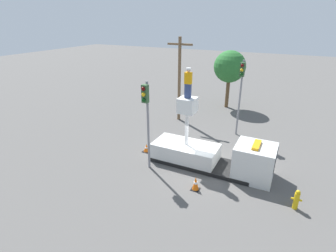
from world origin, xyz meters
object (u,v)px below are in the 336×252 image
at_px(traffic_light_across, 241,84).
at_px(utility_pole, 179,77).
at_px(worker, 188,83).
at_px(traffic_light_pole, 146,109).
at_px(fire_hydrant, 296,200).
at_px(traffic_cone_rear, 147,148).
at_px(traffic_cone_curbside, 196,184).
at_px(tree_left_bg, 230,67).
at_px(bucket_truck, 213,156).

distance_m(traffic_light_across, utility_pole, 5.56).
relative_size(worker, utility_pole, 0.24).
xyz_separation_m(traffic_light_pole, fire_hydrant, (8.25, -0.01, -3.30)).
relative_size(worker, traffic_cone_rear, 3.10).
height_order(traffic_light_across, fire_hydrant, traffic_light_across).
xyz_separation_m(fire_hydrant, traffic_cone_curbside, (-4.87, -0.74, -0.14)).
xyz_separation_m(traffic_cone_rear, tree_left_bg, (2.39, 12.11, 3.85)).
relative_size(worker, traffic_light_across, 0.30).
bearing_deg(worker, traffic_cone_curbside, -57.49).
relative_size(fire_hydrant, traffic_cone_rear, 1.86).
height_order(traffic_light_pole, traffic_cone_curbside, traffic_light_pole).
relative_size(bucket_truck, fire_hydrant, 7.04).
bearing_deg(traffic_light_across, fire_hydrant, -58.13).
bearing_deg(utility_pole, tree_left_bg, 61.52).
xyz_separation_m(fire_hydrant, utility_pole, (-10.02, 8.49, 3.38)).
bearing_deg(bucket_truck, traffic_cone_rear, -179.89).
bearing_deg(fire_hydrant, traffic_light_across, 121.87).
relative_size(fire_hydrant, utility_pole, 0.15).
xyz_separation_m(traffic_light_across, tree_left_bg, (-2.48, 6.58, 0.02)).
bearing_deg(tree_left_bg, traffic_light_pole, -94.87).
bearing_deg(traffic_light_across, tree_left_bg, 110.70).
distance_m(bucket_truck, worker, 4.63).
distance_m(fire_hydrant, tree_left_bg, 16.04).
height_order(worker, traffic_cone_curbside, worker).
height_order(tree_left_bg, utility_pole, utility_pole).
relative_size(traffic_cone_curbside, tree_left_bg, 0.14).
distance_m(bucket_truck, traffic_cone_curbside, 2.62).
bearing_deg(traffic_cone_rear, utility_pole, 94.87).
bearing_deg(tree_left_bg, fire_hydrant, -63.13).
bearing_deg(traffic_light_pole, traffic_cone_curbside, -12.53).
height_order(traffic_light_pole, fire_hydrant, traffic_light_pole).
distance_m(traffic_cone_rear, traffic_cone_curbside, 5.25).
distance_m(worker, traffic_cone_rear, 5.67).
xyz_separation_m(fire_hydrant, tree_left_bg, (-7.06, 13.94, 3.60)).
bearing_deg(utility_pole, bucket_truck, -51.65).
bearing_deg(traffic_light_across, traffic_cone_curbside, -92.07).
distance_m(bucket_truck, fire_hydrant, 5.11).
bearing_deg(bucket_truck, traffic_cone_curbside, -92.62).
distance_m(traffic_light_across, traffic_cone_rear, 8.31).
relative_size(traffic_cone_rear, traffic_cone_curbside, 0.71).
bearing_deg(traffic_light_pole, fire_hydrant, -0.08).
distance_m(worker, traffic_cone_curbside, 5.64).
xyz_separation_m(worker, fire_hydrant, (6.52, -1.84, -4.60)).
xyz_separation_m(traffic_light_across, traffic_cone_rear, (-4.87, -5.54, -3.83)).
distance_m(traffic_light_pole, utility_pole, 8.66).
xyz_separation_m(bucket_truck, traffic_light_across, (0.18, 5.53, 3.26)).
xyz_separation_m(traffic_light_pole, traffic_cone_rear, (-1.20, 1.82, -3.55)).
xyz_separation_m(traffic_cone_rear, traffic_cone_curbside, (4.58, -2.57, 0.11)).
relative_size(traffic_light_pole, traffic_light_across, 0.93).
relative_size(traffic_light_across, traffic_cone_rear, 10.32).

